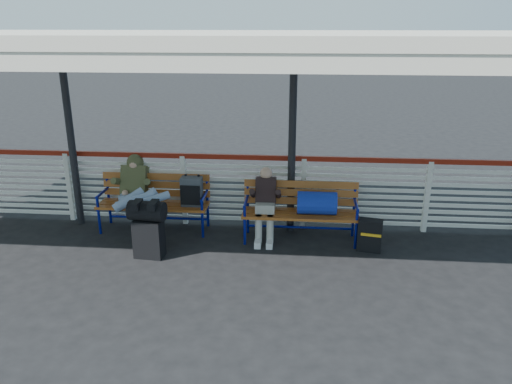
# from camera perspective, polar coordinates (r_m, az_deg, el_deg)

# --- Properties ---
(ground) EXTENTS (60.00, 60.00, 0.00)m
(ground) POSITION_cam_1_polar(r_m,az_deg,el_deg) (7.04, -11.45, -9.40)
(ground) COLOR black
(ground) RESTS_ON ground
(fence) EXTENTS (12.08, 0.08, 1.24)m
(fence) POSITION_cam_1_polar(r_m,az_deg,el_deg) (8.47, -8.23, 0.59)
(fence) COLOR silver
(fence) RESTS_ON ground
(canopy) EXTENTS (12.60, 3.60, 3.16)m
(canopy) POSITION_cam_1_polar(r_m,az_deg,el_deg) (7.06, -11.10, 16.52)
(canopy) COLOR silver
(canopy) RESTS_ON ground
(luggage_stack) EXTENTS (0.55, 0.34, 0.86)m
(luggage_stack) POSITION_cam_1_polar(r_m,az_deg,el_deg) (7.41, -12.24, -3.93)
(luggage_stack) COLOR black
(luggage_stack) RESTS_ON ground
(bench_left) EXTENTS (1.80, 0.56, 0.94)m
(bench_left) POSITION_cam_1_polar(r_m,az_deg,el_deg) (8.28, -10.18, -0.38)
(bench_left) COLOR #A84A20
(bench_left) RESTS_ON ground
(bench_right) EXTENTS (1.80, 0.56, 0.92)m
(bench_right) POSITION_cam_1_polar(r_m,az_deg,el_deg) (7.79, 6.08, -1.43)
(bench_right) COLOR #A84A20
(bench_right) RESTS_ON ground
(traveler_man) EXTENTS (0.94, 1.60, 0.77)m
(traveler_man) POSITION_cam_1_polar(r_m,az_deg,el_deg) (8.02, -13.37, -0.34)
(traveler_man) COLOR #8592B3
(traveler_man) RESTS_ON ground
(companion_person) EXTENTS (0.32, 0.66, 1.15)m
(companion_person) POSITION_cam_1_polar(r_m,az_deg,el_deg) (7.80, 1.07, -1.33)
(companion_person) COLOR #ADA99D
(companion_person) RESTS_ON ground
(suitcase_side) EXTENTS (0.39, 0.28, 0.49)m
(suitcase_side) POSITION_cam_1_polar(r_m,az_deg,el_deg) (7.72, 12.87, -4.84)
(suitcase_side) COLOR black
(suitcase_side) RESTS_ON ground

